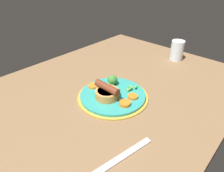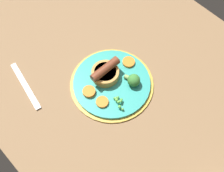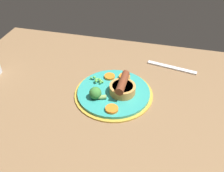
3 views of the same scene
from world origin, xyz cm
name	(u,v)px [view 3 (image 3 of 3)]	position (x,y,z in cm)	size (l,w,h in cm)	color
dining_table	(106,106)	(0.00, 0.00, 1.50)	(110.00, 80.00, 3.00)	brown
dinner_plate	(114,93)	(1.38, 4.40, 3.57)	(25.12, 25.12, 1.40)	#B79333
sausage_pudding	(123,87)	(4.24, 4.34, 6.48)	(8.17, 9.69, 5.30)	#BC8442
pea_pile	(98,80)	(-4.71, 7.60, 5.29)	(4.83, 2.76, 1.65)	#63B93D
broccoli_floret_near	(96,94)	(-3.13, -0.30, 6.20)	(5.43, 3.77, 3.77)	#387A33
carrot_slice_0	(110,76)	(-1.61, 10.98, 4.81)	(3.59, 3.59, 0.81)	orange
carrot_slice_1	(124,77)	(3.40, 11.59, 4.97)	(3.73, 3.73, 1.15)	orange
carrot_slice_4	(112,109)	(2.85, -4.08, 4.82)	(3.79, 3.79, 0.83)	orange
fork	(172,68)	(18.67, 23.64, 3.30)	(18.00, 1.60, 0.60)	silver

